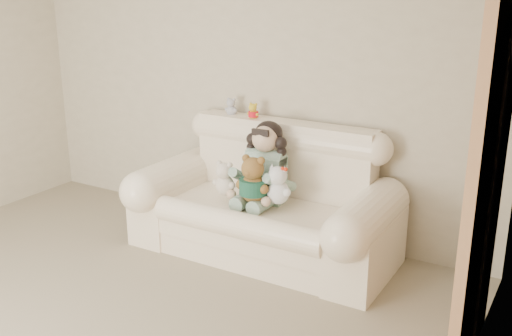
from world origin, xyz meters
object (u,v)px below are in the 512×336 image
(sofa, at_px, (262,193))
(white_cat, at_px, (278,181))
(seated_child, at_px, (266,162))
(brown_teddy, at_px, (253,175))
(cream_teddy, at_px, (225,175))

(sofa, relative_size, white_cat, 5.85)
(sofa, height_order, white_cat, sofa)
(white_cat, bearing_deg, seated_child, 130.85)
(seated_child, bearing_deg, white_cat, -43.99)
(brown_teddy, height_order, white_cat, brown_teddy)
(cream_teddy, bearing_deg, seated_child, 54.43)
(brown_teddy, xyz_separation_m, cream_teddy, (-0.27, 0.02, -0.05))
(white_cat, bearing_deg, cream_teddy, 177.22)
(seated_child, bearing_deg, cream_teddy, -139.99)
(seated_child, height_order, cream_teddy, seated_child)
(cream_teddy, bearing_deg, white_cat, 16.81)
(white_cat, relative_size, cream_teddy, 1.11)
(sofa, bearing_deg, white_cat, -27.29)
(brown_teddy, xyz_separation_m, white_cat, (0.18, 0.07, -0.04))
(seated_child, xyz_separation_m, cream_teddy, (-0.24, -0.23, -0.09))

